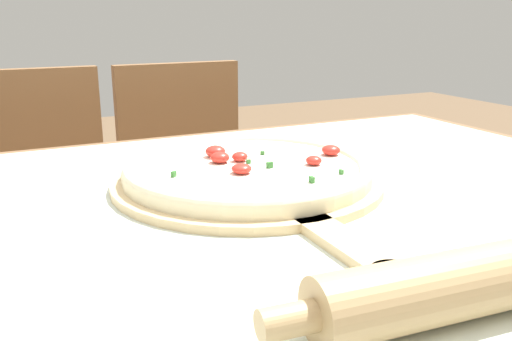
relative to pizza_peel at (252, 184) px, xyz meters
name	(u,v)px	position (x,y,z in m)	size (l,w,h in m)	color
dining_table	(253,272)	(-0.03, -0.06, -0.11)	(1.40, 0.96, 0.76)	brown
towel_cloth	(253,203)	(-0.03, -0.06, -0.01)	(1.32, 0.88, 0.00)	silver
pizza_peel	(252,184)	(0.00, 0.00, 0.00)	(0.41, 0.57, 0.01)	#D6B784
pizza	(248,169)	(0.00, 0.02, 0.02)	(0.37, 0.37, 0.04)	beige
rolling_pin	(489,278)	(0.04, -0.40, 0.02)	(0.43, 0.08, 0.06)	tan
chair_left	(41,212)	(-0.26, 0.78, -0.27)	(0.41, 0.41, 0.87)	brown
chair_right	(192,191)	(0.16, 0.78, -0.27)	(0.41, 0.41, 0.87)	brown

